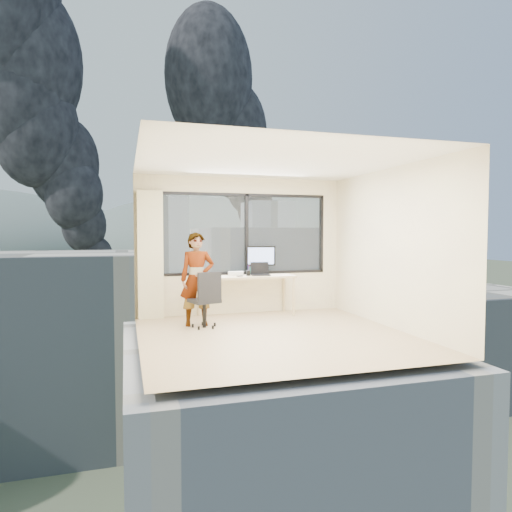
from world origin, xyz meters
name	(u,v)px	position (x,y,z in m)	size (l,w,h in m)	color
floor	(275,335)	(0.00, 0.00, 0.00)	(4.00, 4.00, 0.01)	tan
ceiling	(275,162)	(0.00, 0.00, 2.60)	(4.00, 4.00, 0.01)	white
wall_front	(335,256)	(0.00, -2.00, 1.30)	(4.00, 0.01, 2.60)	#EFE8B9
wall_left	(137,251)	(-2.00, 0.00, 1.30)	(0.01, 4.00, 2.60)	#EFE8B9
wall_right	(391,248)	(2.00, 0.00, 1.30)	(0.01, 4.00, 2.60)	#EFE8B9
window_wall	(244,234)	(0.05, 2.00, 1.52)	(3.30, 0.16, 1.55)	black
curtain	(150,255)	(-1.72, 1.88, 1.15)	(0.45, 0.14, 2.30)	beige
desk	(246,296)	(0.00, 1.66, 0.38)	(1.80, 0.60, 0.75)	#CBB388
chair	(204,299)	(-0.93, 0.84, 0.47)	(0.48, 0.48, 0.94)	black
person	(197,279)	(-1.01, 1.04, 0.78)	(0.57, 0.37, 1.55)	#2D2D33
monitor	(261,260)	(0.34, 1.80, 1.03)	(0.56, 0.12, 0.56)	black
game_console	(236,273)	(-0.15, 1.84, 0.78)	(0.29, 0.24, 0.07)	white
laptop	(261,269)	(0.28, 1.64, 0.86)	(0.34, 0.37, 0.22)	black
cellphone	(240,276)	(-0.14, 1.57, 0.76)	(0.12, 0.05, 0.01)	black
pen_cup	(248,273)	(0.04, 1.66, 0.80)	(0.08, 0.08, 0.10)	black
handbag	(254,269)	(0.22, 1.86, 0.85)	(0.26, 0.13, 0.20)	#0B4336
exterior_ground	(134,289)	(0.00, 120.00, -14.00)	(400.00, 400.00, 0.04)	#515B3D
near_bldg_a	(31,347)	(-9.00, 30.00, -7.00)	(16.00, 12.00, 14.00)	#F4E3CD
near_bldg_b	(266,305)	(12.00, 38.00, -6.00)	(14.00, 13.00, 16.00)	white
near_bldg_c	(478,343)	(30.00, 28.00, -9.00)	(12.00, 10.00, 10.00)	#F4E3CD
far_tower_b	(163,235)	(8.00, 120.00, 1.00)	(13.00, 13.00, 30.00)	silver
far_tower_c	(267,240)	(45.00, 140.00, -1.00)	(15.00, 15.00, 26.00)	silver
hill_b	(264,253)	(100.00, 320.00, -14.00)	(300.00, 220.00, 96.00)	slate
tree_b	(239,425)	(4.00, 18.00, -9.50)	(7.60, 7.60, 9.00)	#28531B
tree_c	(343,324)	(22.00, 40.00, -9.00)	(8.40, 8.40, 10.00)	#28531B
smoke_plume_a	(98,118)	(-10.00, 150.00, 39.00)	(40.00, 24.00, 90.00)	black
smoke_plume_b	(268,171)	(55.00, 170.00, 27.00)	(30.00, 18.00, 70.00)	black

